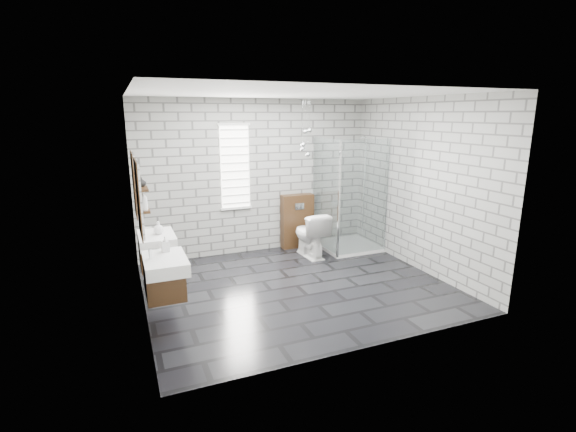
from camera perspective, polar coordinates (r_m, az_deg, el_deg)
floor at (r=6.16m, az=1.26°, el=-9.61°), size 4.20×3.60×0.02m
ceiling at (r=5.66m, az=1.41°, el=16.54°), size 4.20×3.60×0.02m
wall_back at (r=7.43m, az=-4.29°, el=5.33°), size 4.20×0.02×2.70m
wall_front at (r=4.21m, az=11.23°, el=-1.47°), size 4.20×0.02×2.70m
wall_left at (r=5.30m, az=-20.08°, el=1.09°), size 0.02×3.60×2.70m
wall_right at (r=6.87m, az=17.71°, el=4.02°), size 0.02×3.60×2.70m
vanity_left at (r=5.00m, az=-16.92°, el=-6.51°), size 0.47×0.70×1.57m
vanity_right at (r=5.97m, az=-17.92°, el=-3.28°), size 0.47×0.70×1.57m
shelf_lower at (r=5.26m, az=-19.16°, el=0.74°), size 0.14×0.30×0.03m
shelf_upper at (r=5.21m, az=-19.39°, el=3.52°), size 0.14×0.30×0.03m
window at (r=7.27m, az=-7.27°, el=6.66°), size 0.56×0.05×1.48m
cistern_panel at (r=7.76m, az=1.25°, el=-0.68°), size 0.60×0.20×1.00m
flush_plate at (r=7.59m, az=1.58°, el=1.32°), size 0.18×0.01×0.12m
shower_enclosure at (r=7.65m, az=8.07°, el=-1.01°), size 1.00×1.00×2.03m
pendant_cluster at (r=7.23m, az=2.39°, el=10.17°), size 0.25×0.23×0.99m
toilet at (r=7.29m, az=3.02°, el=-2.51°), size 0.48×0.80×0.79m
soap_bottle_a at (r=5.14m, az=-16.45°, el=-3.69°), size 0.10×0.10×0.19m
soap_bottle_b at (r=5.91m, az=-17.31°, el=-1.55°), size 0.18×0.18×0.18m
soap_bottle_c at (r=5.15m, az=-19.10°, el=1.93°), size 0.11×0.11×0.23m
vase at (r=5.28m, az=-19.39°, el=4.41°), size 0.14×0.14×0.11m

